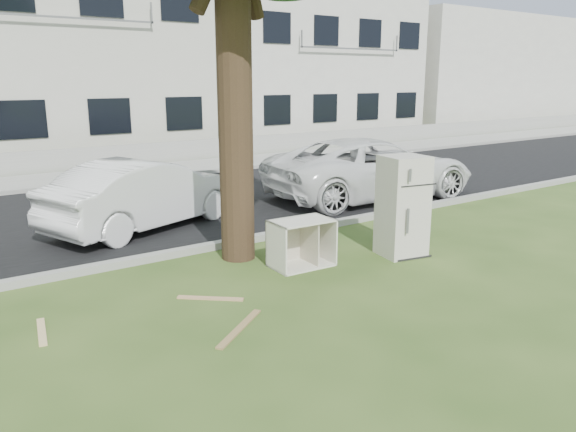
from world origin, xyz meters
TOP-DOWN VIEW (x-y plane):
  - ground at (0.00, 0.00)m, footprint 120.00×120.00m
  - road at (0.00, 6.00)m, footprint 120.00×7.00m
  - kerb_near at (0.00, 2.45)m, footprint 120.00×0.18m
  - kerb_far at (0.00, 9.55)m, footprint 120.00×0.18m
  - sidewalk at (0.00, 11.00)m, footprint 120.00×2.80m
  - low_wall at (0.00, 12.60)m, footprint 120.00×0.15m
  - townhouse_center at (0.00, 17.50)m, footprint 11.22×8.16m
  - townhouse_right at (12.00, 17.50)m, footprint 10.20×8.16m
  - filler_right at (26.00, 18.00)m, footprint 16.00×9.00m
  - fridge at (1.89, 0.40)m, footprint 0.79×0.75m
  - cabinet at (0.20, 0.88)m, footprint 0.98×0.63m
  - plank_a at (-1.74, -0.54)m, footprint 0.95×0.71m
  - plank_b at (-1.60, 0.48)m, footprint 0.73×0.65m
  - plank_c at (-3.66, 0.69)m, footprint 0.22×0.78m
  - car_center at (-0.88, 4.50)m, footprint 4.35×2.75m
  - car_right at (4.64, 4.05)m, footprint 5.48×2.96m

SIDE VIEW (x-z plane):
  - ground at x=0.00m, z-range 0.00..0.00m
  - kerb_near at x=0.00m, z-range -0.06..0.06m
  - kerb_far at x=0.00m, z-range -0.06..0.06m
  - road at x=0.00m, z-range 0.00..0.01m
  - sidewalk at x=0.00m, z-range 0.00..0.01m
  - plank_c at x=-3.66m, z-range 0.00..0.02m
  - plank_b at x=-1.60m, z-range 0.00..0.02m
  - plank_a at x=-1.74m, z-range 0.00..0.02m
  - low_wall at x=0.00m, z-range 0.00..0.70m
  - cabinet at x=0.20m, z-range 0.00..0.74m
  - car_center at x=-0.88m, z-range 0.00..1.35m
  - car_right at x=4.64m, z-range 0.00..1.46m
  - fridge at x=1.89m, z-range 0.00..1.65m
  - filler_right at x=26.00m, z-range 0.00..6.40m
  - townhouse_right at x=12.00m, z-range 0.00..6.84m
  - townhouse_center at x=0.00m, z-range 0.00..7.44m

